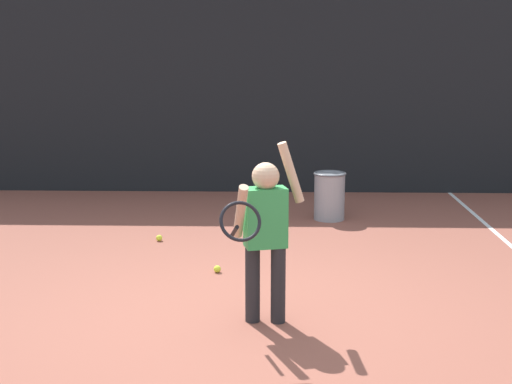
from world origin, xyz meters
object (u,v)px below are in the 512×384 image
object	(u,v)px
tennis_player	(265,228)
ball_hopper	(329,195)
tennis_ball_3	(217,269)
tennis_ball_0	(159,238)

from	to	relation	value
tennis_player	ball_hopper	world-z (taller)	tennis_player
ball_hopper	tennis_ball_3	size ratio (longest dim) A/B	8.52
ball_hopper	tennis_ball_3	bearing A→B (deg)	-119.22
tennis_player	tennis_ball_0	xyz separation A→B (m)	(-1.15, 2.24, -0.69)
tennis_player	tennis_ball_0	world-z (taller)	tennis_player
tennis_player	tennis_ball_3	world-z (taller)	tennis_player
tennis_ball_3	tennis_player	bearing A→B (deg)	-69.37
tennis_ball_0	tennis_ball_3	world-z (taller)	same
tennis_player	ball_hopper	distance (m)	3.37
tennis_player	tennis_ball_0	distance (m)	2.61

